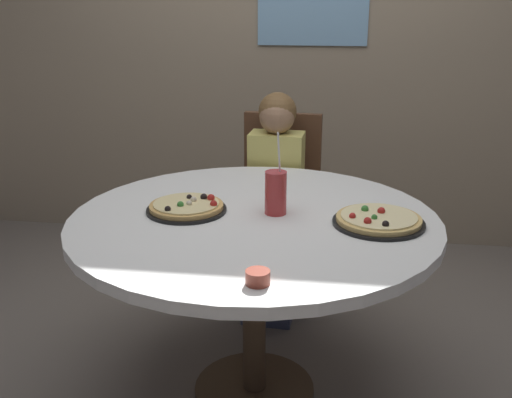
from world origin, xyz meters
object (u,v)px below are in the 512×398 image
Objects in this scene: diner_child at (273,217)px; pizza_veggie at (378,220)px; dining_table at (254,238)px; chair_wooden at (279,197)px; pizza_cheese at (187,207)px; sauce_bowl at (258,277)px; soda_cup at (276,192)px.

diner_child is 3.35× the size of pizza_veggie.
dining_table is at bearing 177.17° from pizza_veggie.
chair_wooden is at bearing 87.06° from diner_child.
chair_wooden is (0.01, 0.89, -0.14)m from dining_table.
pizza_cheese is at bearing 176.63° from pizza_veggie.
chair_wooden reaches higher than sauce_bowl.
dining_table is 0.19m from soda_cup.
chair_wooden is at bearing 94.63° from soda_cup.
chair_wooden reaches higher than pizza_veggie.
dining_table is at bearing -89.66° from diner_child.
soda_cup reaches higher than dining_table.
soda_cup is at bearing 170.11° from pizza_veggie.
pizza_veggie reaches higher than dining_table.
chair_wooden is 1.44m from sauce_bowl.
soda_cup reaches higher than sauce_bowl.
pizza_veggie is 1.05× the size of soda_cup.
pizza_cheese is (-0.70, 0.04, 0.00)m from pizza_veggie.
soda_cup is at bearing 4.04° from pizza_cheese.
pizza_veggie is at bearing -2.83° from dining_table.
pizza_cheese is 0.97× the size of soda_cup.
pizza_veggie is 0.70m from pizza_cheese.
pizza_veggie is 1.08× the size of pizza_cheese.
pizza_cheese is (-0.26, 0.02, 0.10)m from dining_table.
diner_child is 15.46× the size of sauce_bowl.
chair_wooden is at bearing 93.24° from sauce_bowl.
diner_child is at bearing 94.14° from sauce_bowl.
diner_child is at bearing 90.34° from dining_table.
sauce_bowl is (0.01, -0.58, -0.06)m from soda_cup.
pizza_veggie is (0.44, -0.91, 0.24)m from chair_wooden.
diner_child reaches higher than soda_cup.
diner_child is at bearing 96.69° from soda_cup.
chair_wooden is at bearing 89.67° from dining_table.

